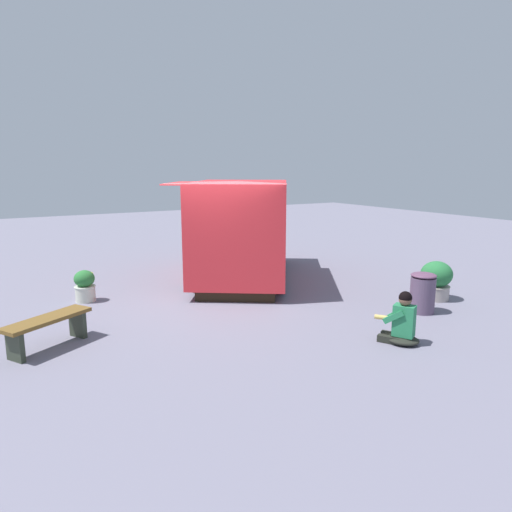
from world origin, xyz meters
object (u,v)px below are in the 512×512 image
planter_flowering_near (436,280)px  trash_bin (423,292)px  food_truck (243,232)px  planter_flowering_far (85,286)px  plaza_bench (48,326)px  person_customer (402,323)px

planter_flowering_near → trash_bin: (-0.99, -0.48, -0.03)m
food_truck → planter_flowering_near: (2.66, -3.76, -0.76)m
planter_flowering_far → trash_bin: size_ratio=0.84×
plaza_bench → food_truck: bearing=27.2°
trash_bin → planter_flowering_far: bearing=143.3°
trash_bin → planter_flowering_near: bearing=25.7°
planter_flowering_near → trash_bin: planter_flowering_near is taller
planter_flowering_far → trash_bin: bearing=-36.7°
person_customer → planter_flowering_near: person_customer is taller
planter_flowering_near → planter_flowering_far: size_ratio=1.24×
person_customer → planter_flowering_far: 6.45m
person_customer → plaza_bench: 5.63m
person_customer → planter_flowering_near: (2.60, 1.42, 0.10)m
planter_flowering_far → plaza_bench: bearing=-112.4°
person_customer → trash_bin: bearing=30.3°
trash_bin → plaza_bench: bearing=165.2°
food_truck → person_customer: size_ratio=5.79×
planter_flowering_near → person_customer: bearing=-151.4°
food_truck → planter_flowering_far: (-3.90, -0.09, -0.85)m
trash_bin → person_customer: bearing=-149.7°
person_customer → planter_flowering_near: bearing=28.6°
plaza_bench → trash_bin: (6.56, -1.73, 0.03)m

